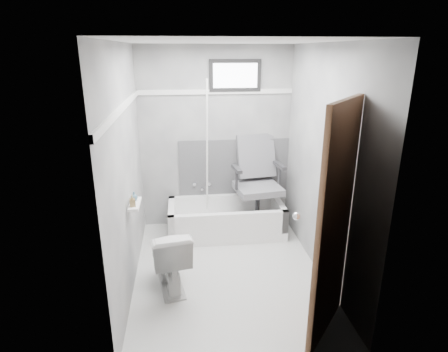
{
  "coord_description": "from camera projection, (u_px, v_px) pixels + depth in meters",
  "views": [
    {
      "loc": [
        -0.45,
        -3.55,
        2.33
      ],
      "look_at": [
        0.0,
        0.35,
        1.0
      ],
      "focal_mm": 30.0,
      "sensor_mm": 36.0,
      "label": 1
    }
  ],
  "objects": [
    {
      "name": "soap_bottle_a",
      "position": [
        132.0,
        201.0,
        3.55
      ],
      "size": [
        0.06,
        0.06,
        0.12
      ],
      "primitive_type": "imported",
      "rotation": [
        0.0,
        0.0,
        0.23
      ],
      "color": "olive",
      "rests_on": "shelf"
    },
    {
      "name": "faucet",
      "position": [
        202.0,
        186.0,
        5.13
      ],
      "size": [
        0.26,
        0.1,
        0.16
      ],
      "primitive_type": null,
      "color": "silver",
      "rests_on": "wall_back"
    },
    {
      "name": "ceiling",
      "position": [
        228.0,
        41.0,
        3.37
      ],
      "size": [
        2.6,
        2.6,
        0.0
      ],
      "primitive_type": "plane",
      "rotation": [
        3.14,
        0.0,
        0.0
      ],
      "color": "silver",
      "rests_on": "floor"
    },
    {
      "name": "shelf",
      "position": [
        135.0,
        204.0,
        3.65
      ],
      "size": [
        0.1,
        0.32,
        0.02
      ],
      "primitive_type": "cube",
      "color": "white",
      "rests_on": "wall_left"
    },
    {
      "name": "wall_back",
      "position": [
        216.0,
        139.0,
        4.98
      ],
      "size": [
        2.0,
        0.02,
        2.4
      ],
      "primitive_type": "cube",
      "color": "slate",
      "rests_on": "floor"
    },
    {
      "name": "pole",
      "position": [
        207.0,
        155.0,
        4.78
      ],
      "size": [
        0.02,
        0.37,
        1.92
      ],
      "primitive_type": "cylinder",
      "rotation": [
        0.18,
        0.0,
        0.0
      ],
      "color": "white",
      "rests_on": "bathtub"
    },
    {
      "name": "wall_right",
      "position": [
        324.0,
        165.0,
        3.86
      ],
      "size": [
        0.02,
        2.6,
        2.4
      ],
      "primitive_type": "cube",
      "color": "slate",
      "rests_on": "floor"
    },
    {
      "name": "wall_left",
      "position": [
        126.0,
        172.0,
        3.64
      ],
      "size": [
        0.02,
        2.6,
        2.4
      ],
      "primitive_type": "cube",
      "color": "slate",
      "rests_on": "floor"
    },
    {
      "name": "wall_front",
      "position": [
        252.0,
        225.0,
        2.53
      ],
      "size": [
        2.0,
        0.02,
        2.4
      ],
      "primitive_type": "cube",
      "color": "slate",
      "rests_on": "floor"
    },
    {
      "name": "office_chair",
      "position": [
        258.0,
        182.0,
        4.86
      ],
      "size": [
        0.75,
        0.75,
        1.15
      ],
      "primitive_type": null,
      "rotation": [
        0.0,
        0.0,
        0.14
      ],
      "color": "slate",
      "rests_on": "bathtub"
    },
    {
      "name": "toilet",
      "position": [
        169.0,
        258.0,
        3.78
      ],
      "size": [
        0.5,
        0.74,
        0.67
      ],
      "primitive_type": "imported",
      "rotation": [
        0.0,
        0.0,
        3.32
      ],
      "color": "silver",
      "rests_on": "floor"
    },
    {
      "name": "trim_left",
      "position": [
        122.0,
        108.0,
        3.45
      ],
      "size": [
        0.02,
        2.6,
        0.06
      ],
      "primitive_type": "cube",
      "color": "white",
      "rests_on": "wall_left"
    },
    {
      "name": "bathtub",
      "position": [
        226.0,
        218.0,
        4.95
      ],
      "size": [
        1.5,
        0.7,
        0.42
      ],
      "primitive_type": null,
      "color": "white",
      "rests_on": "floor"
    },
    {
      "name": "window",
      "position": [
        235.0,
        75.0,
        4.73
      ],
      "size": [
        0.66,
        0.04,
        0.4
      ],
      "primitive_type": null,
      "color": "black",
      "rests_on": "wall_back"
    },
    {
      "name": "soap_bottle_b",
      "position": [
        134.0,
        196.0,
        3.68
      ],
      "size": [
        0.1,
        0.1,
        0.09
      ],
      "primitive_type": "imported",
      "rotation": [
        0.0,
        0.0,
        0.93
      ],
      "color": "slate",
      "rests_on": "shelf"
    },
    {
      "name": "backerboard",
      "position": [
        234.0,
        167.0,
        5.12
      ],
      "size": [
        1.5,
        0.02,
        0.78
      ],
      "primitive_type": "cube",
      "color": "#4C4C4F",
      "rests_on": "wall_back"
    },
    {
      "name": "door",
      "position": [
        384.0,
        242.0,
        2.72
      ],
      "size": [
        0.78,
        0.78,
        2.0
      ],
      "primitive_type": null,
      "color": "#50361E",
      "rests_on": "floor"
    },
    {
      "name": "floor",
      "position": [
        228.0,
        272.0,
        4.14
      ],
      "size": [
        2.6,
        2.6,
        0.0
      ],
      "primitive_type": "plane",
      "color": "silver",
      "rests_on": "ground"
    },
    {
      "name": "trim_back",
      "position": [
        216.0,
        92.0,
        4.77
      ],
      "size": [
        2.0,
        0.02,
        0.06
      ],
      "primitive_type": "cube",
      "color": "white",
      "rests_on": "wall_back"
    }
  ]
}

